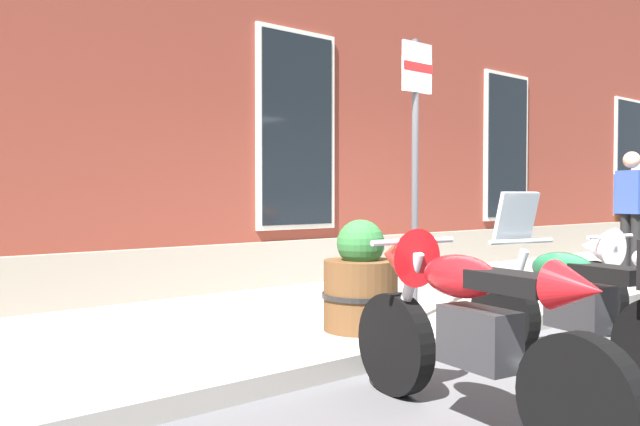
# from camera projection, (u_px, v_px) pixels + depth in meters

# --- Properties ---
(ground_plane) EXTENTS (140.00, 140.00, 0.00)m
(ground_plane) POSITION_uv_depth(u_px,v_px,m) (512.00, 338.00, 5.69)
(ground_plane) COLOR #4C4C4F
(sidewalk) EXTENTS (33.26, 3.19, 0.14)m
(sidewalk) POSITION_uv_depth(u_px,v_px,m) (385.00, 306.00, 6.91)
(sidewalk) COLOR gray
(sidewalk) RESTS_ON ground_plane
(motorcycle_red_sport) EXTENTS (0.62, 2.01, 1.07)m
(motorcycle_red_sport) POSITION_uv_depth(u_px,v_px,m) (463.00, 320.00, 3.54)
(motorcycle_red_sport) COLOR black
(motorcycle_red_sport) RESTS_ON ground_plane
(motorcycle_green_touring) EXTENTS (0.81, 2.00, 1.30)m
(motorcycle_green_touring) POSITION_uv_depth(u_px,v_px,m) (586.00, 303.00, 4.31)
(motorcycle_green_touring) COLOR black
(motorcycle_green_touring) RESTS_ON ground_plane
(pedestrian_blue_top) EXTENTS (0.31, 0.65, 1.74)m
(pedestrian_blue_top) POSITION_uv_depth(u_px,v_px,m) (632.00, 205.00, 8.97)
(pedestrian_blue_top) COLOR black
(pedestrian_blue_top) RESTS_ON sidewalk
(pedestrian_tan_coat) EXTENTS (0.58, 0.44, 1.61)m
(pedestrian_tan_coat) POSITION_uv_depth(u_px,v_px,m) (638.00, 210.00, 9.63)
(pedestrian_tan_coat) COLOR #2D3351
(pedestrian_tan_coat) RESTS_ON sidewalk
(parking_sign) EXTENTS (0.36, 0.07, 2.51)m
(parking_sign) POSITION_uv_depth(u_px,v_px,m) (416.00, 140.00, 5.66)
(parking_sign) COLOR #4C4C51
(parking_sign) RESTS_ON sidewalk
(barrel_planter) EXTENTS (0.65, 0.65, 0.93)m
(barrel_planter) POSITION_uv_depth(u_px,v_px,m) (361.00, 284.00, 5.32)
(barrel_planter) COLOR brown
(barrel_planter) RESTS_ON sidewalk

